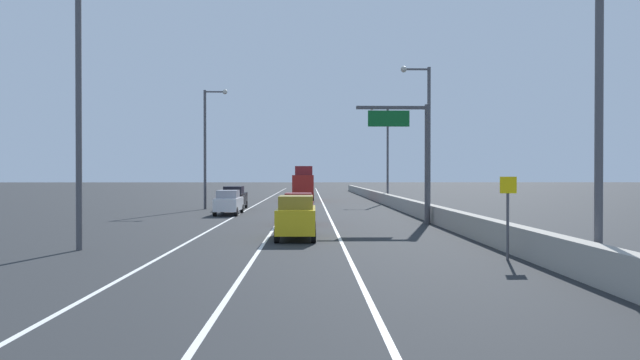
# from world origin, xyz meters

# --- Properties ---
(ground_plane) EXTENTS (320.00, 320.00, 0.00)m
(ground_plane) POSITION_xyz_m (0.00, 64.00, 0.00)
(ground_plane) COLOR #26282B
(lane_stripe_left) EXTENTS (0.16, 130.00, 0.00)m
(lane_stripe_left) POSITION_xyz_m (-5.50, 55.00, 0.00)
(lane_stripe_left) COLOR silver
(lane_stripe_left) RESTS_ON ground_plane
(lane_stripe_center) EXTENTS (0.16, 130.00, 0.00)m
(lane_stripe_center) POSITION_xyz_m (-2.00, 55.00, 0.00)
(lane_stripe_center) COLOR silver
(lane_stripe_center) RESTS_ON ground_plane
(lane_stripe_right) EXTENTS (0.16, 130.00, 0.00)m
(lane_stripe_right) POSITION_xyz_m (1.50, 55.00, 0.00)
(lane_stripe_right) COLOR silver
(lane_stripe_right) RESTS_ON ground_plane
(jersey_barrier_right) EXTENTS (0.60, 120.00, 1.10)m
(jersey_barrier_right) POSITION_xyz_m (8.08, 40.00, 0.55)
(jersey_barrier_right) COLOR #9E998E
(jersey_barrier_right) RESTS_ON ground_plane
(overhead_sign_gantry) EXTENTS (4.68, 0.36, 7.50)m
(overhead_sign_gantry) POSITION_xyz_m (6.73, 28.98, 4.73)
(overhead_sign_gantry) COLOR #47474C
(overhead_sign_gantry) RESTS_ON ground_plane
(speed_advisory_sign) EXTENTS (0.60, 0.11, 3.00)m
(speed_advisory_sign) POSITION_xyz_m (7.18, 14.85, 1.76)
(speed_advisory_sign) COLOR #4C4C51
(speed_advisory_sign) RESTS_ON ground_plane
(lamp_post_right_near) EXTENTS (2.14, 0.44, 10.77)m
(lamp_post_right_near) POSITION_xyz_m (8.44, 11.66, 6.14)
(lamp_post_right_near) COLOR #4C4C51
(lamp_post_right_near) RESTS_ON ground_plane
(lamp_post_right_second) EXTENTS (2.14, 0.44, 10.77)m
(lamp_post_right_second) POSITION_xyz_m (8.27, 33.14, 6.14)
(lamp_post_right_second) COLOR #4C4C51
(lamp_post_right_second) RESTS_ON ground_plane
(lamp_post_right_third) EXTENTS (2.14, 0.44, 10.77)m
(lamp_post_right_third) POSITION_xyz_m (8.55, 54.61, 6.14)
(lamp_post_right_third) COLOR #4C4C51
(lamp_post_right_third) RESTS_ON ground_plane
(lamp_post_left_near) EXTENTS (2.14, 0.44, 10.77)m
(lamp_post_left_near) POSITION_xyz_m (-9.08, 17.66, 6.14)
(lamp_post_left_near) COLOR #4C4C51
(lamp_post_left_near) RESTS_ON ground_plane
(lamp_post_left_mid) EXTENTS (2.14, 0.44, 10.77)m
(lamp_post_left_mid) POSITION_xyz_m (-9.11, 43.43, 6.14)
(lamp_post_left_mid) COLOR #4C4C51
(lamp_post_left_mid) RESTS_ON ground_plane
(car_black_0) EXTENTS (1.89, 4.70, 2.07)m
(car_black_0) POSITION_xyz_m (-6.68, 43.18, 1.03)
(car_black_0) COLOR black
(car_black_0) RESTS_ON ground_plane
(car_red_1) EXTENTS (1.94, 4.07, 1.97)m
(car_red_1) POSITION_xyz_m (-0.62, 28.45, 0.98)
(car_red_1) COLOR red
(car_red_1) RESTS_ON ground_plane
(car_white_2) EXTENTS (1.84, 4.49, 1.90)m
(car_white_2) POSITION_xyz_m (-6.22, 36.86, 0.95)
(car_white_2) COLOR white
(car_white_2) RESTS_ON ground_plane
(car_blue_3) EXTENTS (1.99, 4.16, 1.96)m
(car_blue_3) POSITION_xyz_m (-0.49, 77.43, 0.98)
(car_blue_3) COLOR #1E389E
(car_blue_3) RESTS_ON ground_plane
(car_yellow_4) EXTENTS (1.90, 4.42, 2.08)m
(car_yellow_4) POSITION_xyz_m (-0.58, 21.42, 1.03)
(car_yellow_4) COLOR gold
(car_yellow_4) RESTS_ON ground_plane
(box_truck) EXTENTS (2.51, 8.85, 4.17)m
(box_truck) POSITION_xyz_m (-0.66, 58.84, 1.91)
(box_truck) COLOR #A51E19
(box_truck) RESTS_ON ground_plane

